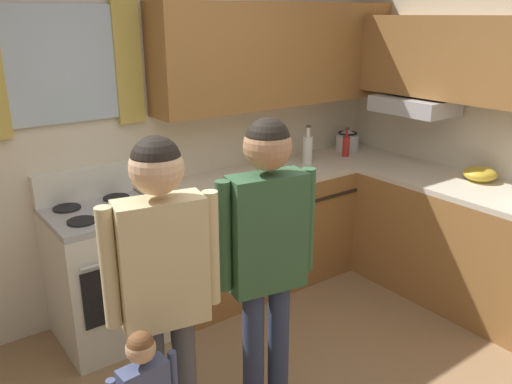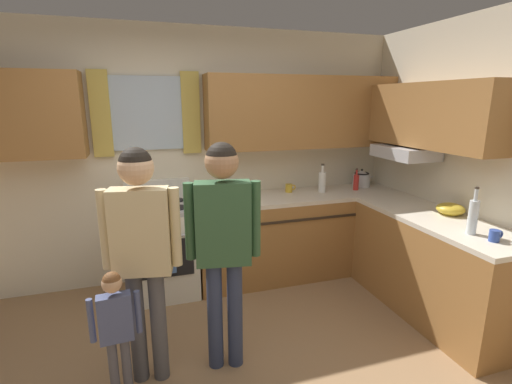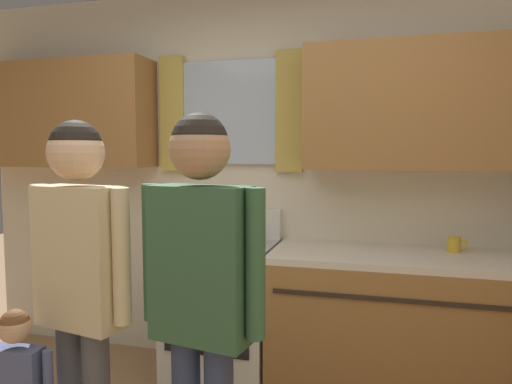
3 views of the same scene
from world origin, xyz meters
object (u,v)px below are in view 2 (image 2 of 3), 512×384
bottle_tall_clear (473,216)px  stovetop_kettle (362,178)px  mug_cobalt_blue (495,236)px  mug_mustard_yellow (289,188)px  mixing_bowl (450,209)px  bottle_milk_white (322,181)px  adult_holding_child (141,241)px  small_child (116,322)px  bottle_sauce_red (356,182)px  adult_in_plaid (223,232)px  stove_oven (162,248)px

bottle_tall_clear → stovetop_kettle: (0.11, 1.65, -0.05)m
bottle_tall_clear → mug_cobalt_blue: bottle_tall_clear is taller
mug_mustard_yellow → mixing_bowl: mixing_bowl is taller
bottle_tall_clear → bottle_milk_white: bearing=106.6°
mixing_bowl → mug_cobalt_blue: bearing=-108.6°
mug_mustard_yellow → mug_cobalt_blue: (0.84, -1.81, -0.00)m
adult_holding_child → small_child: 0.52m
stovetop_kettle → mixing_bowl: stovetop_kettle is taller
bottle_tall_clear → mug_mustard_yellow: bottle_tall_clear is taller
bottle_sauce_red → mug_cobalt_blue: bearing=-87.3°
adult_in_plaid → bottle_milk_white: bearing=42.4°
mug_cobalt_blue → small_child: mug_cobalt_blue is taller
stove_oven → mug_mustard_yellow: (1.40, 0.13, 0.48)m
small_child → stovetop_kettle: bearing=29.4°
bottle_sauce_red → adult_in_plaid: adult_in_plaid is taller
mixing_bowl → adult_holding_child: (-2.62, -0.15, 0.07)m
stove_oven → adult_in_plaid: 1.41m
small_child → mug_mustard_yellow: bearing=40.4°
bottle_sauce_red → mixing_bowl: bottle_sauce_red is taller
bottle_milk_white → mixing_bowl: 1.30m
mug_cobalt_blue → stovetop_kettle: (0.08, 1.82, 0.05)m
mug_mustard_yellow → adult_in_plaid: adult_in_plaid is taller
mug_mustard_yellow → bottle_milk_white: bearing=-16.6°
adult_holding_child → small_child: (-0.19, -0.15, -0.46)m
bottle_tall_clear → mixing_bowl: size_ratio=1.54×
small_child → mug_cobalt_blue: bearing=-6.9°
stove_oven → mug_cobalt_blue: size_ratio=9.58×
bottle_milk_white → bottle_tall_clear: (0.46, -1.54, 0.02)m
bottle_milk_white → adult_in_plaid: size_ratio=0.19×
bottle_milk_white → mug_mustard_yellow: size_ratio=2.60×
stovetop_kettle → mixing_bowl: size_ratio=1.15×
stovetop_kettle → small_child: 3.11m
stove_oven → stovetop_kettle: (2.32, 0.14, 0.53)m
small_child → stove_oven: bearing=75.2°
mug_cobalt_blue → adult_in_plaid: adult_in_plaid is taller
stovetop_kettle → stove_oven: bearing=-176.6°
bottle_milk_white → bottle_tall_clear: 1.61m
bottle_tall_clear → mixing_bowl: bottle_tall_clear is taller
mug_cobalt_blue → small_child: (-2.60, 0.31, -0.38)m
stove_oven → mug_cobalt_blue: stove_oven is taller
mug_mustard_yellow → adult_in_plaid: (-1.05, -1.38, 0.08)m
adult_in_plaid → bottle_tall_clear: bearing=-8.2°
bottle_milk_white → bottle_tall_clear: bearing=-73.4°
stovetop_kettle → adult_in_plaid: bearing=-144.9°
mixing_bowl → mug_mustard_yellow: bearing=131.2°
bottle_sauce_red → mixing_bowl: bearing=-74.8°
bottle_milk_white → mug_cobalt_blue: size_ratio=2.73×
mug_mustard_yellow → mixing_bowl: 1.59m
mixing_bowl → small_child: mixing_bowl is taller
bottle_milk_white → adult_holding_child: 2.29m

